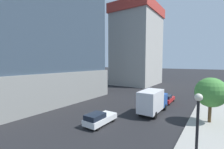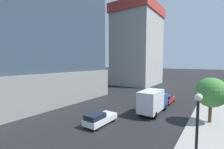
# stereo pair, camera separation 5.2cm
# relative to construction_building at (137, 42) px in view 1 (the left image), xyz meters

# --- Properties ---
(sidewalk) EXTENTS (4.14, 120.00, 0.15)m
(sidewalk) POSITION_rel_construction_building_xyz_m (22.29, -33.54, -14.21)
(sidewalk) COLOR #9E9B93
(sidewalk) RESTS_ON ground
(construction_building) EXTENTS (15.25, 16.76, 32.92)m
(construction_building) POSITION_rel_construction_building_xyz_m (0.00, 0.00, 0.00)
(construction_building) COLOR #B2AFA8
(construction_building) RESTS_ON ground
(street_lamp) EXTENTS (0.44, 0.44, 5.39)m
(street_lamp) POSITION_rel_construction_building_xyz_m (22.12, -38.26, -10.57)
(street_lamp) COLOR black
(street_lamp) RESTS_ON sidewalk
(street_tree) EXTENTS (3.53, 3.53, 5.40)m
(street_tree) POSITION_rel_construction_building_xyz_m (22.39, -26.74, -10.51)
(street_tree) COLOR brown
(street_tree) RESTS_ON sidewalk
(car_white) EXTENTS (1.86, 4.37, 1.52)m
(car_white) POSITION_rel_construction_building_xyz_m (11.73, -34.67, -13.52)
(car_white) COLOR silver
(car_white) RESTS_ON ground
(car_red) EXTENTS (1.92, 4.53, 1.43)m
(car_red) POSITION_rel_construction_building_xyz_m (15.47, -19.87, -13.56)
(car_red) COLOR red
(car_red) RESTS_ON ground
(box_truck) EXTENTS (2.35, 6.52, 3.44)m
(box_truck) POSITION_rel_construction_building_xyz_m (15.47, -27.22, -12.41)
(box_truck) COLOR #1E4799
(box_truck) RESTS_ON ground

